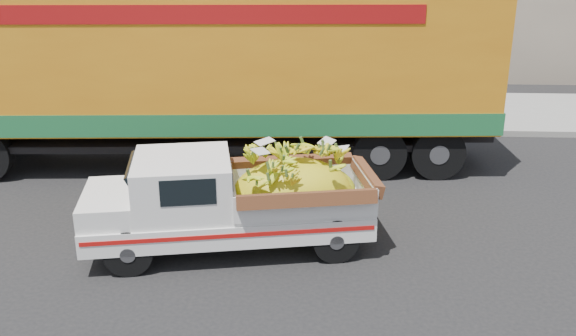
{
  "coord_description": "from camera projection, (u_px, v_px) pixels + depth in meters",
  "views": [
    {
      "loc": [
        0.86,
        -9.56,
        4.7
      ],
      "look_at": [
        0.36,
        0.45,
        1.08
      ],
      "focal_mm": 40.0,
      "sensor_mm": 36.0,
      "label": 1
    }
  ],
  "objects": [
    {
      "name": "building_left",
      "position": [
        79.0,
        1.0,
        23.42
      ],
      "size": [
        18.0,
        6.0,
        5.0
      ],
      "primitive_type": "cube",
      "color": "gray",
      "rests_on": "ground"
    },
    {
      "name": "curb",
      "position": [
        285.0,
        129.0,
        16.35
      ],
      "size": [
        60.0,
        0.25,
        0.15
      ],
      "primitive_type": "cube",
      "color": "gray",
      "rests_on": "ground"
    },
    {
      "name": "semi_trailer",
      "position": [
        210.0,
        68.0,
        13.42
      ],
      "size": [
        12.04,
        3.29,
        3.8
      ],
      "rotation": [
        0.0,
        0.0,
        0.07
      ],
      "color": "black",
      "rests_on": "ground"
    },
    {
      "name": "pickup_truck",
      "position": [
        250.0,
        198.0,
        10.07
      ],
      "size": [
        4.63,
        2.39,
        1.55
      ],
      "rotation": [
        0.0,
        0.0,
        0.19
      ],
      "color": "black",
      "rests_on": "ground"
    },
    {
      "name": "ground",
      "position": [
        265.0,
        238.0,
        10.62
      ],
      "size": [
        100.0,
        100.0,
        0.0
      ],
      "primitive_type": "plane",
      "color": "black",
      "rests_on": "ground"
    },
    {
      "name": "sidewalk",
      "position": [
        289.0,
        109.0,
        18.32
      ],
      "size": [
        60.0,
        4.0,
        0.14
      ],
      "primitive_type": "cube",
      "color": "gray",
      "rests_on": "ground"
    }
  ]
}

